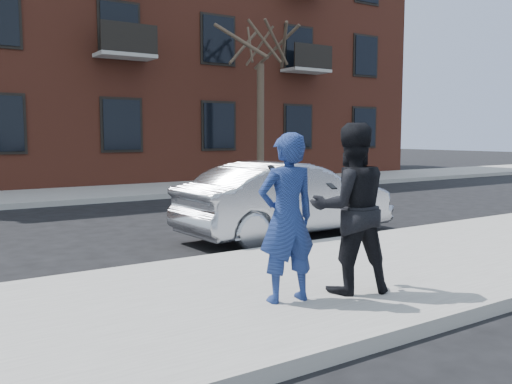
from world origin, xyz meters
TOP-DOWN VIEW (x-y plane):
  - ground at (0.00, 0.00)m, footprint 100.00×100.00m
  - near_sidewalk at (0.00, -0.25)m, footprint 50.00×3.50m
  - near_curb at (0.00, 1.55)m, footprint 50.00×0.10m
  - far_sidewalk at (0.00, 11.25)m, footprint 50.00×3.50m
  - far_curb at (0.00, 9.45)m, footprint 50.00×0.10m
  - apartment_building at (2.00, 18.00)m, footprint 24.30×10.30m
  - street_tree at (4.50, 11.00)m, footprint 3.60×3.60m
  - silver_sedan at (-0.40, 2.72)m, footprint 4.24×1.68m
  - man_hoodie at (-3.00, -0.78)m, footprint 0.68×0.54m
  - man_peacoat at (-2.21, -0.87)m, footprint 1.08×0.96m

SIDE VIEW (x-z plane):
  - ground at x=0.00m, z-range 0.00..0.00m
  - near_sidewalk at x=0.00m, z-range 0.00..0.15m
  - near_curb at x=0.00m, z-range 0.00..0.15m
  - far_sidewalk at x=0.00m, z-range 0.00..0.15m
  - far_curb at x=0.00m, z-range 0.00..0.15m
  - silver_sedan at x=-0.40m, z-range 0.00..1.37m
  - man_hoodie at x=-3.00m, z-range 0.15..1.89m
  - man_peacoat at x=-2.21m, z-range 0.15..1.99m
  - street_tree at x=4.50m, z-range 2.12..8.92m
  - apartment_building at x=2.00m, z-range 0.01..12.31m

